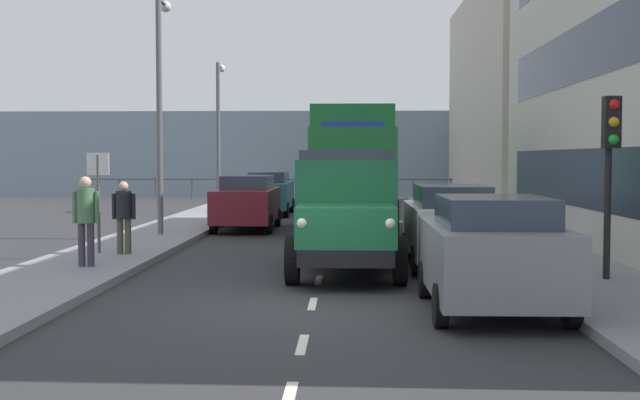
% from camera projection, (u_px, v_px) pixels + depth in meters
% --- Properties ---
extents(ground_plane, '(80.00, 80.00, 0.00)m').
position_uv_depth(ground_plane, '(329.00, 239.00, 23.04)').
color(ground_plane, '#2D2D30').
extents(sidewalk_left, '(2.46, 44.18, 0.15)m').
position_uv_depth(sidewalk_left, '(504.00, 237.00, 22.86)').
color(sidewalk_left, gray).
rests_on(sidewalk_left, ground_plane).
extents(sidewalk_right, '(2.46, 44.18, 0.15)m').
position_uv_depth(sidewalk_right, '(157.00, 236.00, 23.21)').
color(sidewalk_right, gray).
rests_on(sidewalk_right, ground_plane).
extents(road_centreline_markings, '(0.12, 39.73, 0.01)m').
position_uv_depth(road_centreline_markings, '(328.00, 243.00, 22.00)').
color(road_centreline_markings, silver).
rests_on(road_centreline_markings, ground_plane).
extents(building_far_block, '(6.63, 15.93, 9.93)m').
position_uv_depth(building_far_block, '(543.00, 99.00, 37.52)').
color(building_far_block, beige).
rests_on(building_far_block, ground_plane).
extents(sea_horizon, '(80.00, 0.80, 5.00)m').
position_uv_depth(sea_horizon, '(340.00, 154.00, 47.95)').
color(sea_horizon, gray).
rests_on(sea_horizon, ground_plane).
extents(seawall_railing, '(28.08, 0.08, 1.20)m').
position_uv_depth(seawall_railing, '(339.00, 183.00, 44.44)').
color(seawall_railing, '#4C5156').
rests_on(seawall_railing, ground_plane).
extents(truck_vintage_green, '(2.17, 5.64, 2.43)m').
position_uv_depth(truck_vintage_green, '(346.00, 215.00, 16.05)').
color(truck_vintage_green, black).
rests_on(truck_vintage_green, ground_plane).
extents(lorry_cargo_green, '(2.58, 8.20, 3.87)m').
position_uv_depth(lorry_cargo_green, '(352.00, 164.00, 25.98)').
color(lorry_cargo_green, '#1E7033').
rests_on(lorry_cargo_green, ground_plane).
extents(car_grey_kerbside_near, '(1.93, 3.82, 1.72)m').
position_uv_depth(car_grey_kerbside_near, '(492.00, 252.00, 12.15)').
color(car_grey_kerbside_near, slate).
rests_on(car_grey_kerbside_near, ground_plane).
extents(car_white_kerbside_1, '(1.79, 4.14, 1.72)m').
position_uv_depth(car_white_kerbside_1, '(450.00, 225.00, 17.17)').
color(car_white_kerbside_1, white).
rests_on(car_white_kerbside_1, ground_plane).
extents(car_maroon_oppositeside_0, '(1.86, 4.42, 1.72)m').
position_uv_depth(car_maroon_oppositeside_0, '(247.00, 202.00, 26.11)').
color(car_maroon_oppositeside_0, maroon).
rests_on(car_maroon_oppositeside_0, ground_plane).
extents(car_teal_oppositeside_1, '(1.83, 4.66, 1.72)m').
position_uv_depth(car_teal_oppositeside_1, '(269.00, 192.00, 33.01)').
color(car_teal_oppositeside_1, '#1E6670').
rests_on(car_teal_oppositeside_1, ground_plane).
extents(pedestrian_in_dark_coat, '(0.53, 0.34, 1.77)m').
position_uv_depth(pedestrian_in_dark_coat, '(86.00, 213.00, 16.15)').
color(pedestrian_in_dark_coat, '#383342').
rests_on(pedestrian_in_dark_coat, sidewalk_right).
extents(pedestrian_near_railing, '(0.53, 0.34, 1.61)m').
position_uv_depth(pedestrian_near_railing, '(124.00, 212.00, 18.25)').
color(pedestrian_near_railing, '#4C473D').
rests_on(pedestrian_near_railing, sidewalk_right).
extents(traffic_light_near, '(0.28, 0.41, 3.20)m').
position_uv_depth(traffic_light_near, '(610.00, 147.00, 14.30)').
color(traffic_light_near, black).
rests_on(traffic_light_near, sidewalk_left).
extents(lamp_post_promenade, '(0.32, 1.14, 6.63)m').
position_uv_depth(lamp_post_promenade, '(160.00, 93.00, 22.99)').
color(lamp_post_promenade, '#59595B').
rests_on(lamp_post_promenade, sidewalk_right).
extents(lamp_post_far, '(0.32, 1.14, 6.02)m').
position_uv_depth(lamp_post_far, '(219.00, 122.00, 33.73)').
color(lamp_post_far, '#59595B').
rests_on(lamp_post_far, sidewalk_right).
extents(street_sign, '(0.50, 0.07, 2.25)m').
position_uv_depth(street_sign, '(98.00, 185.00, 18.42)').
color(street_sign, '#4C4C4C').
rests_on(street_sign, sidewalk_right).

